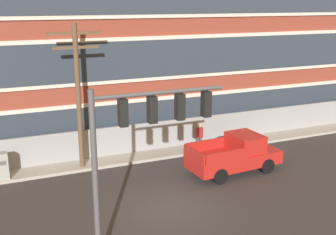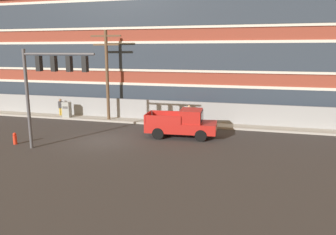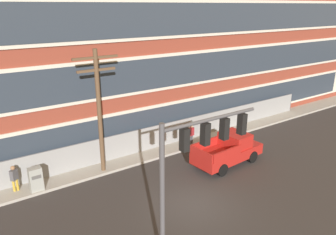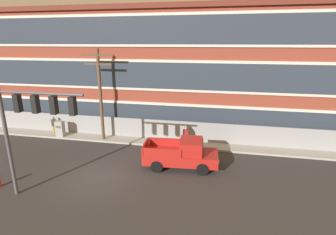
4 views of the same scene
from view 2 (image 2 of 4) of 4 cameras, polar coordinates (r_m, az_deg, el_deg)
ground_plane at (r=22.57m, az=-11.08°, el=-4.05°), size 160.00×160.00×0.00m
sidewalk_building_side at (r=28.36m, az=-5.31°, el=-0.51°), size 80.00×1.97×0.16m
brick_mill_building at (r=33.27m, az=6.59°, el=10.72°), size 48.24×12.47×11.05m
chain_link_fence at (r=28.62m, az=-4.93°, el=1.38°), size 35.39×0.06×1.86m
traffic_signal_mast at (r=20.64m, az=-20.11°, el=6.80°), size 4.72×0.43×6.10m
pickup_truck_red at (r=23.00m, az=2.59°, el=-1.12°), size 5.08×2.36×1.99m
utility_pole_near_corner at (r=28.23m, az=-10.57°, el=7.98°), size 2.69×0.26×7.68m
electrical_cabinet at (r=30.52m, az=-17.22°, el=1.19°), size 0.70×0.51×1.52m
pedestrian_near_cabinet at (r=26.48m, az=3.66°, el=0.63°), size 0.43×0.29×1.69m
pedestrian_by_fence at (r=31.49m, az=-18.19°, el=1.83°), size 0.46×0.44×1.69m
fire_hydrant at (r=23.54m, az=-25.11°, el=-3.34°), size 0.24×0.24×0.78m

